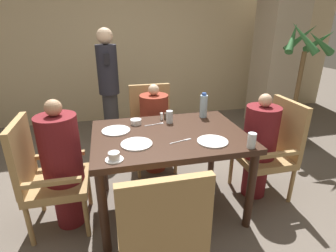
{
  "coord_description": "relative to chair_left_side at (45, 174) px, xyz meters",
  "views": [
    {
      "loc": [
        -0.5,
        -2.04,
        1.68
      ],
      "look_at": [
        0.0,
        0.05,
        0.83
      ],
      "focal_mm": 28.0,
      "sensor_mm": 36.0,
      "label": 1
    }
  ],
  "objects": [
    {
      "name": "plate_dessert_center",
      "position": [
        0.6,
        0.16,
        0.26
      ],
      "size": [
        0.25,
        0.25,
        0.01
      ],
      "color": "white",
      "rests_on": "dining_table"
    },
    {
      "name": "chair_far_side",
      "position": [
        1.06,
        0.87,
        0.0
      ],
      "size": [
        0.5,
        0.5,
        0.99
      ],
      "color": "#A88451",
      "rests_on": "ground_plane"
    },
    {
      "name": "water_bottle",
      "position": [
        1.49,
        0.33,
        0.37
      ],
      "size": [
        0.08,
        0.08,
        0.25
      ],
      "color": "#A3C6DB",
      "rests_on": "dining_table"
    },
    {
      "name": "chair_near_corner",
      "position": [
        0.79,
        -0.87,
        0.0
      ],
      "size": [
        0.5,
        0.5,
        0.99
      ],
      "color": "#A88451",
      "rests_on": "ground_plane"
    },
    {
      "name": "knife_beside_plate",
      "position": [
        1.11,
        -0.18,
        0.26
      ],
      "size": [
        0.2,
        0.07,
        0.0
      ],
      "color": "silver",
      "rests_on": "dining_table"
    },
    {
      "name": "teacup_with_saucer",
      "position": [
        0.57,
        -0.37,
        0.28
      ],
      "size": [
        0.13,
        0.13,
        0.06
      ],
      "color": "white",
      "rests_on": "dining_table"
    },
    {
      "name": "chair_left_side",
      "position": [
        0.0,
        0.0,
        0.0
      ],
      "size": [
        0.5,
        0.5,
        0.99
      ],
      "color": "#A88451",
      "rests_on": "ground_plane"
    },
    {
      "name": "plate_main_left",
      "position": [
        1.35,
        -0.26,
        0.26
      ],
      "size": [
        0.25,
        0.25,
        0.01
      ],
      "color": "white",
      "rests_on": "dining_table"
    },
    {
      "name": "pillar_stone",
      "position": [
        3.31,
        1.83,
        0.83
      ],
      "size": [
        0.58,
        0.58,
        2.7
      ],
      "color": "tan",
      "rests_on": "ground_plane"
    },
    {
      "name": "glass_tall_mid",
      "position": [
        1.12,
        0.25,
        0.32
      ],
      "size": [
        0.07,
        0.07,
        0.12
      ],
      "color": "silver",
      "rests_on": "dining_table"
    },
    {
      "name": "dining_table",
      "position": [
        1.06,
        0.0,
        0.16
      ],
      "size": [
        1.32,
        0.95,
        0.78
      ],
      "color": "#331E14",
      "rests_on": "ground_plane"
    },
    {
      "name": "glass_tall_near",
      "position": [
        1.6,
        -0.42,
        0.32
      ],
      "size": [
        0.07,
        0.07,
        0.12
      ],
      "color": "silver",
      "rests_on": "dining_table"
    },
    {
      "name": "chair_right_side",
      "position": [
        2.11,
        0.0,
        0.0
      ],
      "size": [
        0.5,
        0.5,
        0.99
      ],
      "color": "#A88451",
      "rests_on": "ground_plane"
    },
    {
      "name": "diner_in_right_chair",
      "position": [
        1.96,
        0.0,
        0.03
      ],
      "size": [
        0.32,
        0.32,
        1.07
      ],
      "color": "maroon",
      "rests_on": "ground_plane"
    },
    {
      "name": "pepper_shaker",
      "position": [
        1.1,
        0.35,
        0.29
      ],
      "size": [
        0.03,
        0.03,
        0.07
      ],
      "color": "#4C3D2D",
      "rests_on": "dining_table"
    },
    {
      "name": "diner_in_left_chair",
      "position": [
        0.15,
        0.0,
        0.07
      ],
      "size": [
        0.32,
        0.32,
        1.14
      ],
      "color": "maroon",
      "rests_on": "ground_plane"
    },
    {
      "name": "wall_back",
      "position": [
        1.06,
        2.67,
        0.88
      ],
      "size": [
        8.0,
        0.06,
        2.8
      ],
      "color": "#C6B289",
      "rests_on": "ground_plane"
    },
    {
      "name": "ground_plane",
      "position": [
        1.06,
        0.0,
        -0.52
      ],
      "size": [
        16.0,
        16.0,
        0.0
      ],
      "primitive_type": "plane",
      "color": "#60564C"
    },
    {
      "name": "diner_in_far_chair",
      "position": [
        1.06,
        0.72,
        0.02
      ],
      "size": [
        0.32,
        0.32,
        1.05
      ],
      "color": "maroon",
      "rests_on": "ground_plane"
    },
    {
      "name": "bowl_small",
      "position": [
        0.8,
        0.28,
        0.28
      ],
      "size": [
        0.1,
        0.1,
        0.05
      ],
      "color": "white",
      "rests_on": "dining_table"
    },
    {
      "name": "fork_beside_plate",
      "position": [
        0.98,
        0.24,
        0.26
      ],
      "size": [
        0.19,
        0.05,
        0.0
      ],
      "color": "silver",
      "rests_on": "dining_table"
    },
    {
      "name": "salt_shaker",
      "position": [
        1.06,
        0.35,
        0.29
      ],
      "size": [
        0.03,
        0.03,
        0.07
      ],
      "color": "white",
      "rests_on": "dining_table"
    },
    {
      "name": "potted_palm",
      "position": [
        3.07,
        0.93,
        0.02
      ],
      "size": [
        0.56,
        0.58,
        1.71
      ],
      "color": "#4C4238",
      "rests_on": "ground_plane"
    },
    {
      "name": "standing_host",
      "position": [
        0.59,
        1.58,
        0.35
      ],
      "size": [
        0.27,
        0.31,
        1.62
      ],
      "color": "#2D2D33",
      "rests_on": "ground_plane"
    },
    {
      "name": "plate_main_right",
      "position": [
        0.75,
        -0.16,
        0.26
      ],
      "size": [
        0.25,
        0.25,
        0.01
      ],
      "color": "white",
      "rests_on": "dining_table"
    }
  ]
}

